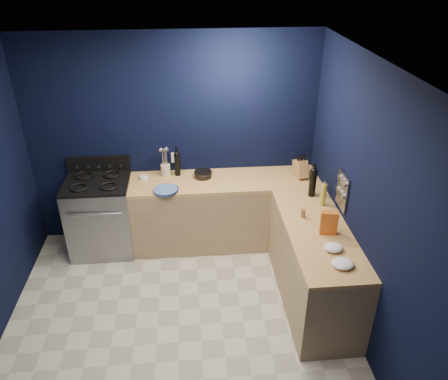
{
  "coord_description": "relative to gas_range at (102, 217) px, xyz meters",
  "views": [
    {
      "loc": [
        0.17,
        -3.26,
        3.39
      ],
      "look_at": [
        0.55,
        1.0,
        1.0
      ],
      "focal_mm": 35.19,
      "sensor_mm": 36.0,
      "label": 1
    }
  ],
  "objects": [
    {
      "name": "backguard",
      "position": [
        0.0,
        0.3,
        0.58
      ],
      "size": [
        0.76,
        0.06,
        0.2
      ],
      "primitive_type": "cube",
      "color": "black",
      "rests_on": "gas_range"
    },
    {
      "name": "cab_right",
      "position": [
        2.37,
        -1.13,
        -0.03
      ],
      "size": [
        0.63,
        1.67,
        0.86
      ],
      "primitive_type": "cube",
      "color": "tan",
      "rests_on": "floor"
    },
    {
      "name": "ramekin",
      "position": [
        0.55,
        0.12,
        0.46
      ],
      "size": [
        0.12,
        0.12,
        0.04
      ],
      "primitive_type": "cylinder",
      "rotation": [
        0.0,
        0.0,
        0.27
      ],
      "color": "white",
      "rests_on": "top_back"
    },
    {
      "name": "lemon_basket",
      "position": [
        1.27,
        0.11,
        0.48
      ],
      "size": [
        0.27,
        0.27,
        0.08
      ],
      "primitive_type": "cylinder",
      "rotation": [
        0.0,
        0.0,
        -0.34
      ],
      "color": "black",
      "rests_on": "top_back"
    },
    {
      "name": "wine_bottle_right",
      "position": [
        2.47,
        -0.46,
        0.6
      ],
      "size": [
        0.08,
        0.08,
        0.32
      ],
      "primitive_type": "cylinder",
      "rotation": [
        0.0,
        0.0,
        -0.0
      ],
      "color": "black",
      "rests_on": "top_right"
    },
    {
      "name": "wall_outlet",
      "position": [
        0.93,
        0.32,
        0.62
      ],
      "size": [
        0.09,
        0.02,
        0.13
      ],
      "primitive_type": "cube",
      "color": "white",
      "rests_on": "wall_back"
    },
    {
      "name": "ceiling",
      "position": [
        0.93,
        -1.42,
        2.15
      ],
      "size": [
        3.5,
        3.5,
        0.02
      ],
      "primitive_type": "cube",
      "color": "silver",
      "rests_on": "ground"
    },
    {
      "name": "spice_panel",
      "position": [
        2.67,
        -0.87,
        0.72
      ],
      "size": [
        0.02,
        0.28,
        0.38
      ],
      "primitive_type": "cube",
      "color": "gray",
      "rests_on": "wall_right"
    },
    {
      "name": "top_right",
      "position": [
        2.37,
        -1.13,
        0.42
      ],
      "size": [
        0.63,
        1.67,
        0.04
      ],
      "primitive_type": "cube",
      "color": "olive",
      "rests_on": "cab_right"
    },
    {
      "name": "knife_block",
      "position": [
        2.45,
        0.01,
        0.55
      ],
      "size": [
        0.16,
        0.27,
        0.27
      ],
      "primitive_type": "cube",
      "rotation": [
        -0.31,
        0.0,
        0.2
      ],
      "color": "olive",
      "rests_on": "top_back"
    },
    {
      "name": "cooktop",
      "position": [
        0.0,
        0.0,
        0.48
      ],
      "size": [
        0.76,
        0.66,
        0.03
      ],
      "primitive_type": "cube",
      "color": "black",
      "rests_on": "gas_range"
    },
    {
      "name": "top_back",
      "position": [
        1.53,
        0.02,
        0.42
      ],
      "size": [
        2.3,
        0.63,
        0.04
      ],
      "primitive_type": "cube",
      "color": "olive",
      "rests_on": "cab_back"
    },
    {
      "name": "spice_jar_near",
      "position": [
        2.26,
        -0.9,
        0.49
      ],
      "size": [
        0.05,
        0.05,
        0.1
      ],
      "primitive_type": "cylinder",
      "rotation": [
        0.0,
        0.0,
        0.04
      ],
      "color": "olive",
      "rests_on": "top_right"
    },
    {
      "name": "oil_bottle",
      "position": [
        2.54,
        -0.67,
        0.57
      ],
      "size": [
        0.06,
        0.06,
        0.26
      ],
      "primitive_type": "cylinder",
      "rotation": [
        0.0,
        0.0,
        0.08
      ],
      "color": "gold",
      "rests_on": "top_right"
    },
    {
      "name": "wine_bottle_back",
      "position": [
        0.96,
        0.19,
        0.59
      ],
      "size": [
        0.09,
        0.09,
        0.29
      ],
      "primitive_type": "cylinder",
      "rotation": [
        0.0,
        0.0,
        0.31
      ],
      "color": "black",
      "rests_on": "top_back"
    },
    {
      "name": "wall_back",
      "position": [
        0.93,
        0.34,
        0.84
      ],
      "size": [
        3.5,
        0.02,
        2.6
      ],
      "primitive_type": "cube",
      "color": "black",
      "rests_on": "ground"
    },
    {
      "name": "towel_end",
      "position": [
        2.42,
        -1.72,
        0.47
      ],
      "size": [
        0.25,
        0.24,
        0.06
      ],
      "primitive_type": "ellipsoid",
      "rotation": [
        0.0,
        0.0,
        0.37
      ],
      "color": "white",
      "rests_on": "top_right"
    },
    {
      "name": "cab_back",
      "position": [
        1.53,
        0.02,
        -0.03
      ],
      "size": [
        2.3,
        0.63,
        0.86
      ],
      "primitive_type": "cube",
      "color": "tan",
      "rests_on": "floor"
    },
    {
      "name": "floor",
      "position": [
        0.93,
        -1.42,
        -0.47
      ],
      "size": [
        3.5,
        3.5,
        0.02
      ],
      "primitive_type": "cube",
      "color": "beige",
      "rests_on": "ground"
    },
    {
      "name": "oven_door",
      "position": [
        0.0,
        -0.32,
        -0.01
      ],
      "size": [
        0.59,
        0.02,
        0.42
      ],
      "primitive_type": "cube",
      "color": "black",
      "rests_on": "gas_range"
    },
    {
      "name": "crouton_bag",
      "position": [
        2.44,
        -1.2,
        0.56
      ],
      "size": [
        0.18,
        0.11,
        0.24
      ],
      "primitive_type": "cube",
      "rotation": [
        0.0,
        0.0,
        -0.21
      ],
      "color": "#A70F10",
      "rests_on": "top_right"
    },
    {
      "name": "spice_jar_far",
      "position": [
        2.48,
        -0.93,
        0.48
      ],
      "size": [
        0.05,
        0.05,
        0.08
      ],
      "primitive_type": "cylinder",
      "rotation": [
        0.0,
        0.0,
        0.14
      ],
      "color": "olive",
      "rests_on": "top_right"
    },
    {
      "name": "wall_right",
      "position": [
        2.69,
        -1.42,
        0.84
      ],
      "size": [
        0.02,
        3.5,
        2.6
      ],
      "primitive_type": "cube",
      "color": "black",
      "rests_on": "ground"
    },
    {
      "name": "plate_stack",
      "position": [
        0.82,
        -0.22,
        0.46
      ],
      "size": [
        0.34,
        0.34,
        0.03
      ],
      "primitive_type": "cylinder",
      "rotation": [
        0.0,
        0.0,
        0.27
      ],
      "color": "#41639F",
      "rests_on": "top_back"
    },
    {
      "name": "utensil_crock",
      "position": [
        0.81,
        0.2,
        0.51
      ],
      "size": [
        0.13,
        0.13,
        0.14
      ],
      "primitive_type": "cylinder",
      "rotation": [
        0.0,
        0.0,
        0.09
      ],
      "color": "beige",
      "rests_on": "top_back"
    },
    {
      "name": "gas_range",
      "position": [
        0.0,
        0.0,
        0.0
      ],
      "size": [
        0.76,
        0.66,
        0.92
      ],
      "primitive_type": "cube",
      "color": "gray",
      "rests_on": "floor"
    },
    {
      "name": "towel_front",
      "position": [
        2.41,
        -1.48,
        0.47
      ],
      "size": [
        0.22,
        0.21,
        0.06
      ],
      "primitive_type": "ellipsoid",
      "rotation": [
        0.0,
        0.0,
        0.41
      ],
      "color": "white",
      "rests_on": "top_right"
    }
  ]
}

